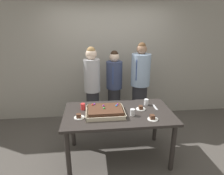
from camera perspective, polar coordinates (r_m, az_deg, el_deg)
ground_plane at (r=3.37m, az=1.75°, el=-19.61°), size 12.00×12.00×0.00m
interior_back_panel at (r=4.27m, az=-1.05°, el=10.78°), size 8.00×0.12×3.00m
party_table at (r=2.99m, az=1.89°, el=-9.02°), size 1.65×0.94×0.80m
sheet_cake at (r=2.87m, az=-2.03°, el=-7.05°), size 0.57×0.45×0.12m
plated_slice_near_left at (r=2.79m, az=11.97°, el=-8.85°), size 0.15×0.15×0.07m
plated_slice_near_right at (r=3.06m, az=8.55°, el=-6.12°), size 0.15×0.15×0.06m
plated_slice_far_left at (r=2.81m, az=-9.77°, el=-8.53°), size 0.15×0.15×0.06m
drink_cup_nearest at (r=3.22m, az=10.15°, el=-4.28°), size 0.07×0.07×0.10m
drink_cup_middle at (r=2.84m, az=6.12°, el=-7.34°), size 0.07×0.07×0.10m
drink_cup_far_end at (r=3.04m, az=-8.63°, el=-5.63°), size 0.07×0.07×0.10m
cake_server_utensil at (r=3.17m, az=12.69°, el=-5.75°), size 0.03×0.20×0.01m
person_serving_front at (r=3.88m, az=8.31°, el=0.61°), size 0.37×0.37×1.74m
person_green_shirt_behind at (r=3.70m, az=-5.86°, el=-0.30°), size 0.30×0.30×1.68m
person_striped_tie_right at (r=3.97m, az=0.66°, el=0.04°), size 0.32×0.32×1.58m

